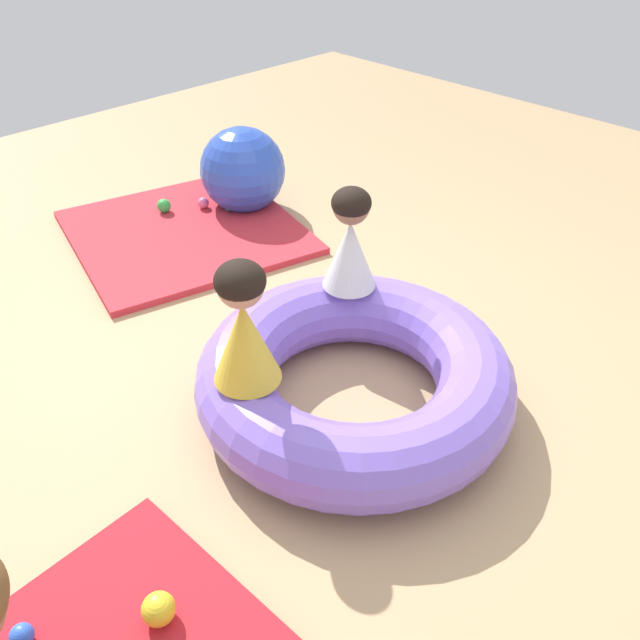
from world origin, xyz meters
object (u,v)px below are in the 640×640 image
object	(u,v)px
play_ball_pink	(203,203)
play_ball_green	(164,206)
play_ball_yellow	(159,609)
exercise_ball_large	(243,170)
inflatable_cushion	(354,377)
child_in_white	(350,240)
child_in_yellow	(244,325)
play_ball_blue	(22,635)
play_ball_teal	(229,206)

from	to	relation	value
play_ball_pink	play_ball_green	world-z (taller)	play_ball_green
play_ball_yellow	exercise_ball_large	xyz separation A→B (m)	(1.96, 2.00, 0.17)
inflatable_cushion	child_in_white	xyz separation A→B (m)	(0.31, 0.33, 0.39)
child_in_yellow	play_ball_green	world-z (taller)	child_in_yellow
play_ball_pink	exercise_ball_large	bearing A→B (deg)	-29.48
play_ball_pink	play_ball_blue	world-z (taller)	same
inflatable_cushion	child_in_yellow	distance (m)	0.60
inflatable_cushion	child_in_yellow	size ratio (longest dim) A/B	2.63
child_in_white	play_ball_teal	bearing A→B (deg)	22.15
play_ball_teal	child_in_white	bearing A→B (deg)	-105.82
child_in_yellow	exercise_ball_large	distance (m)	2.05
play_ball_blue	play_ball_yellow	bearing A→B (deg)	-34.00
play_ball_yellow	play_ball_pink	size ratio (longest dim) A/B	1.47
inflatable_cushion	child_in_yellow	bearing A→B (deg)	159.73
child_in_white	child_in_yellow	bearing A→B (deg)	141.27
play_ball_teal	play_ball_green	xyz separation A→B (m)	(-0.30, 0.27, 0.01)
child_in_yellow	exercise_ball_large	world-z (taller)	child_in_yellow
play_ball_teal	play_ball_green	bearing A→B (deg)	138.05
child_in_white	play_ball_pink	distance (m)	1.64
play_ball_teal	play_ball_blue	world-z (taller)	play_ball_blue
inflatable_cushion	play_ball_yellow	world-z (taller)	inflatable_cushion
play_ball_teal	play_ball_blue	distance (m)	2.78
inflatable_cushion	child_in_white	world-z (taller)	child_in_white
child_in_white	play_ball_teal	size ratio (longest dim) A/B	6.75
child_in_yellow	play_ball_pink	bearing A→B (deg)	140.04
inflatable_cushion	child_in_white	size ratio (longest dim) A/B	2.78
inflatable_cushion	play_ball_teal	world-z (taller)	inflatable_cushion
inflatable_cushion	play_ball_yellow	size ratio (longest dim) A/B	12.61
play_ball_yellow	play_ball_pink	distance (m)	2.74
play_ball_blue	child_in_white	bearing A→B (deg)	11.79
exercise_ball_large	play_ball_blue	bearing A→B (deg)	-142.00
child_in_white	play_ball_blue	distance (m)	1.84
play_ball_green	play_ball_yellow	bearing A→B (deg)	-123.95
inflatable_cushion	exercise_ball_large	distance (m)	1.94
play_ball_yellow	play_ball_blue	bearing A→B (deg)	146.00
play_ball_blue	play_ball_green	xyz separation A→B (m)	(1.84, 2.04, 0.01)
child_in_white	play_ball_green	world-z (taller)	child_in_white
play_ball_pink	exercise_ball_large	distance (m)	0.33
inflatable_cushion	play_ball_yellow	bearing A→B (deg)	-167.10
play_ball_yellow	play_ball_teal	size ratio (longest dim) A/B	1.49
child_in_white	child_in_yellow	distance (m)	0.74
inflatable_cushion	exercise_ball_large	xyz separation A→B (m)	(0.84, 1.74, 0.11)
child_in_white	play_ball_pink	size ratio (longest dim) A/B	6.67
play_ball_blue	play_ball_green	bearing A→B (deg)	47.90
play_ball_yellow	play_ball_green	bearing A→B (deg)	56.05
play_ball_teal	exercise_ball_large	size ratio (longest dim) A/B	0.13
child_in_yellow	play_ball_yellow	bearing A→B (deg)	-68.58
inflatable_cushion	play_ball_pink	world-z (taller)	inflatable_cushion
exercise_ball_large	play_ball_yellow	bearing A→B (deg)	-134.40
play_ball_teal	inflatable_cushion	bearing A→B (deg)	-112.13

